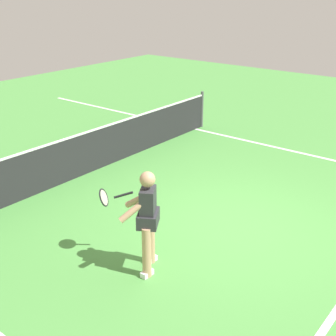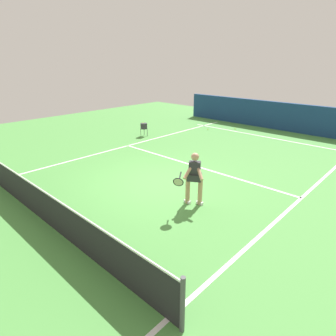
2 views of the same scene
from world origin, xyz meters
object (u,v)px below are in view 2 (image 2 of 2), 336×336
Objects in this scene: ball_hopper at (144,126)px; tennis_ball_mid at (235,129)px; tennis_player at (194,177)px; tennis_ball_near at (208,129)px.

tennis_ball_mid is at bearing -120.10° from ball_hopper.
tennis_player is 8.17m from ball_hopper.
tennis_ball_near is 4.01m from ball_hopper.
tennis_ball_mid is 0.09× the size of ball_hopper.
ball_hopper is at bearing 64.82° from tennis_ball_near.
tennis_ball_mid is (-1.12, -1.24, 0.00)m from tennis_ball_near.
tennis_ball_mid is (4.08, -9.21, -0.81)m from tennis_player.
tennis_ball_near is at bearing 48.12° from tennis_ball_mid.
tennis_player is at bearing 147.66° from ball_hopper.
ball_hopper reaches higher than tennis_ball_near.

